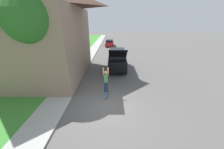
{
  "coord_description": "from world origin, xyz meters",
  "views": [
    {
      "loc": [
        0.32,
        -6.77,
        5.17
      ],
      "look_at": [
        0.22,
        2.8,
        1.09
      ],
      "focal_mm": 20.0,
      "sensor_mm": 36.0,
      "label": 1
    }
  ],
  "objects_px": {
    "suv_parked": "(117,59)",
    "car_down_street": "(109,43)",
    "lawn_tree_near": "(32,18)",
    "skateboard": "(106,95)",
    "lawn_tree_far": "(64,24)",
    "skateboarder": "(106,80)"
  },
  "relations": [
    {
      "from": "suv_parked",
      "to": "car_down_street",
      "type": "xyz_separation_m",
      "value": [
        -1.28,
        14.94,
        -0.5
      ]
    },
    {
      "from": "skateboard",
      "to": "car_down_street",
      "type": "bearing_deg",
      "value": 90.87
    },
    {
      "from": "lawn_tree_far",
      "to": "car_down_street",
      "type": "height_order",
      "value": "lawn_tree_far"
    },
    {
      "from": "lawn_tree_near",
      "to": "lawn_tree_far",
      "type": "distance_m",
      "value": 7.07
    },
    {
      "from": "lawn_tree_near",
      "to": "car_down_street",
      "type": "xyz_separation_m",
      "value": [
        4.29,
        20.1,
        -4.66
      ]
    },
    {
      "from": "lawn_tree_far",
      "to": "suv_parked",
      "type": "relative_size",
      "value": 1.24
    },
    {
      "from": "lawn_tree_near",
      "to": "lawn_tree_far",
      "type": "relative_size",
      "value": 1.09
    },
    {
      "from": "lawn_tree_far",
      "to": "car_down_street",
      "type": "relative_size",
      "value": 1.61
    },
    {
      "from": "skateboard",
      "to": "skateboarder",
      "type": "bearing_deg",
      "value": 74.09
    },
    {
      "from": "skateboarder",
      "to": "car_down_street",
      "type": "bearing_deg",
      "value": 90.93
    },
    {
      "from": "lawn_tree_near",
      "to": "suv_parked",
      "type": "xyz_separation_m",
      "value": [
        5.58,
        5.16,
        -4.16
      ]
    },
    {
      "from": "lawn_tree_far",
      "to": "suv_parked",
      "type": "bearing_deg",
      "value": -16.59
    },
    {
      "from": "lawn_tree_far",
      "to": "suv_parked",
      "type": "height_order",
      "value": "lawn_tree_far"
    },
    {
      "from": "lawn_tree_near",
      "to": "suv_parked",
      "type": "distance_m",
      "value": 8.66
    },
    {
      "from": "suv_parked",
      "to": "car_down_street",
      "type": "relative_size",
      "value": 1.29
    },
    {
      "from": "car_down_street",
      "to": "skateboard",
      "type": "relative_size",
      "value": 4.85
    },
    {
      "from": "suv_parked",
      "to": "skateboarder",
      "type": "relative_size",
      "value": 2.76
    },
    {
      "from": "car_down_street",
      "to": "skateboard",
      "type": "height_order",
      "value": "car_down_street"
    },
    {
      "from": "car_down_street",
      "to": "skateboard",
      "type": "xyz_separation_m",
      "value": [
        0.32,
        -20.77,
        -0.54
      ]
    },
    {
      "from": "lawn_tree_near",
      "to": "car_down_street",
      "type": "distance_m",
      "value": 21.08
    },
    {
      "from": "suv_parked",
      "to": "skateboarder",
      "type": "distance_m",
      "value": 5.84
    },
    {
      "from": "lawn_tree_near",
      "to": "skateboarder",
      "type": "xyz_separation_m",
      "value": [
        4.63,
        -0.6,
        -4.01
      ]
    }
  ]
}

